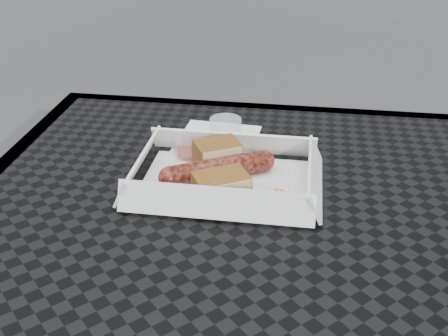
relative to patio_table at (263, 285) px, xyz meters
name	(u,v)px	position (x,y,z in m)	size (l,w,h in m)	color
patio_table	(263,285)	(0.00, 0.00, 0.00)	(0.80, 0.80, 0.74)	black
food_tray	(225,183)	(-0.06, 0.11, 0.08)	(0.22, 0.15, 0.00)	white
bratwurst	(218,169)	(-0.07, 0.11, 0.09)	(0.15, 0.10, 0.03)	maroon
bread_near	(217,155)	(-0.08, 0.15, 0.10)	(0.06, 0.04, 0.04)	brown
bread_far	(221,187)	(-0.06, 0.07, 0.10)	(0.07, 0.04, 0.03)	brown
veg_garnish	(275,198)	(0.01, 0.07, 0.08)	(0.03, 0.03, 0.00)	#D93D09
napkin	(218,139)	(-0.09, 0.24, 0.08)	(0.12, 0.12, 0.00)	white
condiment_cup_sauce	(192,148)	(-0.12, 0.18, 0.09)	(0.05, 0.05, 0.03)	maroon
condiment_cup_empty	(226,128)	(-0.08, 0.25, 0.09)	(0.05, 0.05, 0.03)	silver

